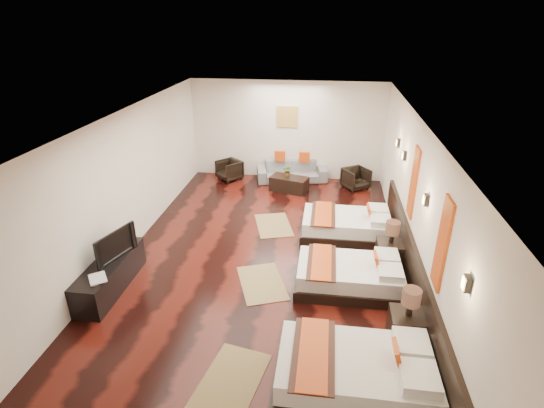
# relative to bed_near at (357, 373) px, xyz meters

# --- Properties ---
(floor) EXTENTS (5.50, 9.50, 0.01)m
(floor) POSITION_rel_bed_near_xyz_m (-1.70, 2.86, -0.27)
(floor) COLOR black
(floor) RESTS_ON ground
(ceiling) EXTENTS (5.50, 9.50, 0.01)m
(ceiling) POSITION_rel_bed_near_xyz_m (-1.70, 2.86, 2.53)
(ceiling) COLOR white
(ceiling) RESTS_ON floor
(back_wall) EXTENTS (5.50, 0.01, 2.80)m
(back_wall) POSITION_rel_bed_near_xyz_m (-1.70, 7.61, 1.13)
(back_wall) COLOR silver
(back_wall) RESTS_ON floor
(left_wall) EXTENTS (0.01, 9.50, 2.80)m
(left_wall) POSITION_rel_bed_near_xyz_m (-4.45, 2.86, 1.13)
(left_wall) COLOR silver
(left_wall) RESTS_ON floor
(right_wall) EXTENTS (0.01, 9.50, 2.80)m
(right_wall) POSITION_rel_bed_near_xyz_m (1.05, 2.86, 1.13)
(right_wall) COLOR silver
(right_wall) RESTS_ON floor
(headboard_panel) EXTENTS (0.08, 6.60, 0.90)m
(headboard_panel) POSITION_rel_bed_near_xyz_m (1.01, 2.06, 0.18)
(headboard_panel) COLOR black
(headboard_panel) RESTS_ON floor
(bed_near) EXTENTS (2.06, 1.30, 0.79)m
(bed_near) POSITION_rel_bed_near_xyz_m (0.00, 0.00, 0.00)
(bed_near) COLOR black
(bed_near) RESTS_ON floor
(bed_mid) EXTENTS (1.89, 1.19, 0.72)m
(bed_mid) POSITION_rel_bed_near_xyz_m (-0.00, 2.24, -0.02)
(bed_mid) COLOR black
(bed_mid) RESTS_ON floor
(bed_far) EXTENTS (1.95, 1.23, 0.75)m
(bed_far) POSITION_rel_bed_near_xyz_m (-0.00, 4.15, -0.01)
(bed_far) COLOR black
(bed_far) RESTS_ON floor
(nightstand_a) EXTENTS (0.49, 0.49, 0.98)m
(nightstand_a) POSITION_rel_bed_near_xyz_m (0.75, 0.91, 0.07)
(nightstand_a) COLOR black
(nightstand_a) RESTS_ON floor
(nightstand_b) EXTENTS (0.50, 0.50, 0.98)m
(nightstand_b) POSITION_rel_bed_near_xyz_m (0.75, 2.99, 0.07)
(nightstand_b) COLOR black
(nightstand_b) RESTS_ON floor
(jute_mat_near) EXTENTS (0.97, 1.32, 0.01)m
(jute_mat_near) POSITION_rel_bed_near_xyz_m (-1.64, -0.10, -0.26)
(jute_mat_near) COLOR olive
(jute_mat_near) RESTS_ON floor
(jute_mat_mid) EXTENTS (1.12, 1.39, 0.01)m
(jute_mat_mid) POSITION_rel_bed_near_xyz_m (-1.57, 2.14, -0.26)
(jute_mat_mid) COLOR olive
(jute_mat_mid) RESTS_ON floor
(jute_mat_far) EXTENTS (1.06, 1.36, 0.01)m
(jute_mat_far) POSITION_rel_bed_near_xyz_m (-1.66, 4.42, -0.26)
(jute_mat_far) COLOR olive
(jute_mat_far) RESTS_ON floor
(tv_console) EXTENTS (0.50, 1.80, 0.55)m
(tv_console) POSITION_rel_bed_near_xyz_m (-4.20, 1.64, 0.01)
(tv_console) COLOR black
(tv_console) RESTS_ON floor
(tv) EXTENTS (0.39, 0.91, 0.53)m
(tv) POSITION_rel_bed_near_xyz_m (-4.15, 1.80, 0.54)
(tv) COLOR black
(tv) RESTS_ON tv_console
(book) EXTENTS (0.41, 0.43, 0.03)m
(book) POSITION_rel_bed_near_xyz_m (-4.20, 1.04, 0.30)
(book) COLOR black
(book) RESTS_ON tv_console
(figurine) EXTENTS (0.39, 0.39, 0.32)m
(figurine) POSITION_rel_bed_near_xyz_m (-4.20, 2.35, 0.44)
(figurine) COLOR brown
(figurine) RESTS_ON tv_console
(sofa) EXTENTS (2.10, 1.18, 0.58)m
(sofa) POSITION_rel_bed_near_xyz_m (-1.51, 7.31, 0.02)
(sofa) COLOR slate
(sofa) RESTS_ON floor
(armchair_left) EXTENTS (0.88, 0.88, 0.57)m
(armchair_left) POSITION_rel_bed_near_xyz_m (-3.33, 7.16, 0.02)
(armchair_left) COLOR black
(armchair_left) RESTS_ON floor
(armchair_right) EXTENTS (0.87, 0.88, 0.58)m
(armchair_right) POSITION_rel_bed_near_xyz_m (0.30, 6.94, 0.02)
(armchair_right) COLOR black
(armchair_right) RESTS_ON floor
(coffee_table) EXTENTS (1.10, 0.77, 0.40)m
(coffee_table) POSITION_rel_bed_near_xyz_m (-1.51, 6.52, -0.07)
(coffee_table) COLOR black
(coffee_table) RESTS_ON floor
(table_plant) EXTENTS (0.31, 0.29, 0.29)m
(table_plant) POSITION_rel_bed_near_xyz_m (-1.56, 6.59, 0.28)
(table_plant) COLOR #26561C
(table_plant) RESTS_ON coffee_table
(orange_panel_a) EXTENTS (0.04, 0.40, 1.30)m
(orange_panel_a) POSITION_rel_bed_near_xyz_m (1.03, 0.96, 1.43)
(orange_panel_a) COLOR #D86014
(orange_panel_a) RESTS_ON right_wall
(orange_panel_b) EXTENTS (0.04, 0.40, 1.30)m
(orange_panel_b) POSITION_rel_bed_near_xyz_m (1.03, 3.16, 1.43)
(orange_panel_b) COLOR #D86014
(orange_panel_b) RESTS_ON right_wall
(sconce_near) EXTENTS (0.07, 0.12, 0.18)m
(sconce_near) POSITION_rel_bed_near_xyz_m (1.01, -0.14, 1.58)
(sconce_near) COLOR black
(sconce_near) RESTS_ON right_wall
(sconce_mid) EXTENTS (0.07, 0.12, 0.18)m
(sconce_mid) POSITION_rel_bed_near_xyz_m (1.01, 2.06, 1.58)
(sconce_mid) COLOR black
(sconce_mid) RESTS_ON right_wall
(sconce_far) EXTENTS (0.07, 0.12, 0.18)m
(sconce_far) POSITION_rel_bed_near_xyz_m (1.01, 4.26, 1.58)
(sconce_far) COLOR black
(sconce_far) RESTS_ON right_wall
(sconce_lounge) EXTENTS (0.07, 0.12, 0.18)m
(sconce_lounge) POSITION_rel_bed_near_xyz_m (1.01, 5.16, 1.58)
(sconce_lounge) COLOR black
(sconce_lounge) RESTS_ON right_wall
(gold_artwork) EXTENTS (0.60, 0.04, 0.60)m
(gold_artwork) POSITION_rel_bed_near_xyz_m (-1.70, 7.59, 1.53)
(gold_artwork) COLOR #AD873F
(gold_artwork) RESTS_ON back_wall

